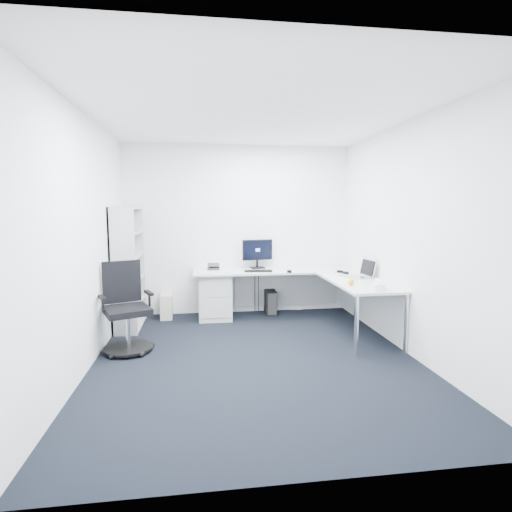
{
  "coord_description": "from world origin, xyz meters",
  "views": [
    {
      "loc": [
        -0.59,
        -4.34,
        1.7
      ],
      "look_at": [
        0.15,
        1.05,
        1.05
      ],
      "focal_mm": 28.0,
      "sensor_mm": 36.0,
      "label": 1
    }
  ],
  "objects": [
    {
      "name": "desk_phone",
      "position": [
        -0.41,
        1.77,
        0.81
      ],
      "size": [
        0.19,
        0.19,
        0.12
      ],
      "primitive_type": null,
      "rotation": [
        0.0,
        0.0,
        -0.1
      ],
      "color": "#28282B",
      "rests_on": "l_desk"
    },
    {
      "name": "tissue_box",
      "position": [
        1.48,
        0.06,
        0.78
      ],
      "size": [
        0.16,
        0.24,
        0.07
      ],
      "primitive_type": "cube",
      "rotation": [
        0.0,
        0.0,
        -0.25
      ],
      "color": "white",
      "rests_on": "l_desk"
    },
    {
      "name": "laptop",
      "position": [
        1.48,
        0.87,
        0.88
      ],
      "size": [
        0.41,
        0.4,
        0.26
      ],
      "primitive_type": null,
      "rotation": [
        0.0,
        0.0,
        0.11
      ],
      "color": "#B8BABF",
      "rests_on": "l_desk"
    },
    {
      "name": "task_chair",
      "position": [
        -1.47,
        0.42,
        0.53
      ],
      "size": [
        0.78,
        0.78,
        1.07
      ],
      "primitive_type": null,
      "rotation": [
        0.0,
        0.0,
        0.39
      ],
      "color": "black",
      "rests_on": "ground"
    },
    {
      "name": "orange_fruit",
      "position": [
        1.26,
        0.36,
        0.78
      ],
      "size": [
        0.08,
        0.08,
        0.08
      ],
      "primitive_type": "sphere",
      "color": "orange",
      "rests_on": "l_desk"
    },
    {
      "name": "monitor",
      "position": [
        0.3,
        1.93,
        0.98
      ],
      "size": [
        0.52,
        0.25,
        0.48
      ],
      "primitive_type": null,
      "rotation": [
        0.0,
        0.0,
        0.19
      ],
      "color": "black",
      "rests_on": "l_desk"
    },
    {
      "name": "l_desk",
      "position": [
        0.55,
        1.4,
        0.37
      ],
      "size": [
        2.55,
        1.43,
        0.74
      ],
      "primitive_type": null,
      "color": "#BCBEBE",
      "rests_on": "ground"
    },
    {
      "name": "drawer_pedestal",
      "position": [
        -0.4,
        1.79,
        0.38
      ],
      "size": [
        0.5,
        0.62,
        0.76
      ],
      "primitive_type": "cube",
      "color": "#BCBEBE",
      "rests_on": "ground"
    },
    {
      "name": "white_keyboard",
      "position": [
        1.33,
        0.69,
        0.75
      ],
      "size": [
        0.14,
        0.38,
        0.01
      ],
      "primitive_type": "cube",
      "rotation": [
        0.0,
        0.0,
        0.08
      ],
      "color": "white",
      "rests_on": "l_desk"
    },
    {
      "name": "headphones",
      "position": [
        1.48,
        1.28,
        0.77
      ],
      "size": [
        0.19,
        0.24,
        0.05
      ],
      "primitive_type": null,
      "rotation": [
        0.0,
        0.0,
        0.3
      ],
      "color": "black",
      "rests_on": "l_desk"
    },
    {
      "name": "wall_right",
      "position": [
        1.8,
        0.0,
        1.35
      ],
      "size": [
        0.02,
        4.2,
        2.7
      ],
      "primitive_type": "cube",
      "color": "white",
      "rests_on": "ground"
    },
    {
      "name": "beige_pc_tower",
      "position": [
        -1.15,
        1.89,
        0.19
      ],
      "size": [
        0.19,
        0.4,
        0.38
      ],
      "primitive_type": "cube",
      "rotation": [
        0.0,
        0.0,
        0.03
      ],
      "color": "#BFB6A2",
      "rests_on": "ground"
    },
    {
      "name": "wall_left",
      "position": [
        -1.8,
        0.0,
        1.35
      ],
      "size": [
        0.02,
        4.2,
        2.7
      ],
      "primitive_type": "cube",
      "color": "white",
      "rests_on": "ground"
    },
    {
      "name": "ceiling",
      "position": [
        0.0,
        0.0,
        2.7
      ],
      "size": [
        4.2,
        4.2,
        0.0
      ],
      "primitive_type": "plane",
      "color": "white"
    },
    {
      "name": "mouse",
      "position": [
        0.71,
        1.46,
        0.76
      ],
      "size": [
        0.09,
        0.12,
        0.03
      ],
      "primitive_type": "cube",
      "rotation": [
        0.0,
        0.0,
        -0.28
      ],
      "color": "black",
      "rests_on": "l_desk"
    },
    {
      "name": "power_strip",
      "position": [
        0.92,
        2.11,
        0.02
      ],
      "size": [
        0.32,
        0.11,
        0.04
      ],
      "primitive_type": "cube",
      "rotation": [
        0.0,
        0.0,
        -0.18
      ],
      "color": "white",
      "rests_on": "ground"
    },
    {
      "name": "bookshelf",
      "position": [
        -1.62,
        1.45,
        0.86
      ],
      "size": [
        0.33,
        0.86,
        1.72
      ],
      "primitive_type": null,
      "color": "#B0B2B3",
      "rests_on": "ground"
    },
    {
      "name": "wall_back",
      "position": [
        0.0,
        2.1,
        1.35
      ],
      "size": [
        3.6,
        0.02,
        2.7
      ],
      "primitive_type": "cube",
      "color": "white",
      "rests_on": "ground"
    },
    {
      "name": "ground",
      "position": [
        0.0,
        0.0,
        0.0
      ],
      "size": [
        4.2,
        4.2,
        0.0
      ],
      "primitive_type": "plane",
      "color": "black"
    },
    {
      "name": "black_pc_tower",
      "position": [
        0.51,
        1.94,
        0.19
      ],
      "size": [
        0.19,
        0.4,
        0.38
      ],
      "primitive_type": "cube",
      "rotation": [
        0.0,
        0.0,
        -0.04
      ],
      "color": "black",
      "rests_on": "ground"
    },
    {
      "name": "black_keyboard",
      "position": [
        0.26,
        1.59,
        0.76
      ],
      "size": [
        0.44,
        0.19,
        0.02
      ],
      "primitive_type": "cube",
      "rotation": [
        0.0,
        0.0,
        -0.11
      ],
      "color": "black",
      "rests_on": "l_desk"
    },
    {
      "name": "wall_front",
      "position": [
        0.0,
        -2.1,
        1.35
      ],
      "size": [
        3.6,
        0.02,
        2.7
      ],
      "primitive_type": "cube",
      "color": "white",
      "rests_on": "ground"
    }
  ]
}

